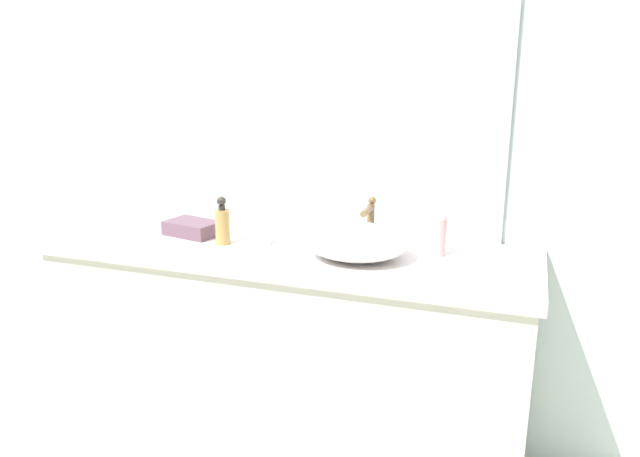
# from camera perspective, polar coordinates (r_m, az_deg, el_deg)

# --- Properties ---
(bathroom_wall_rear) EXTENTS (6.00, 0.06, 2.60)m
(bathroom_wall_rear) POSITION_cam_1_polar(r_m,az_deg,el_deg) (2.44, -2.16, 10.56)
(bathroom_wall_rear) COLOR silver
(bathroom_wall_rear) RESTS_ON ground
(vanity_counter) EXTENTS (1.80, 0.55, 0.86)m
(vanity_counter) POSITION_cam_1_polar(r_m,az_deg,el_deg) (2.37, -3.16, -11.54)
(vanity_counter) COLOR beige
(vanity_counter) RESTS_ON ground
(wall_mirror_panel) EXTENTS (1.49, 0.01, 1.01)m
(wall_mirror_panel) POSITION_cam_1_polar(r_m,az_deg,el_deg) (2.37, -0.92, 12.09)
(wall_mirror_panel) COLOR #B2BCC6
(wall_mirror_panel) RESTS_ON vanity_counter
(sink_basin) EXTENTS (0.35, 0.31, 0.11)m
(sink_basin) POSITION_cam_1_polar(r_m,az_deg,el_deg) (2.05, 3.45, -1.22)
(sink_basin) COLOR white
(sink_basin) RESTS_ON vanity_counter
(faucet) EXTENTS (0.03, 0.14, 0.17)m
(faucet) POSITION_cam_1_polar(r_m,az_deg,el_deg) (2.20, 4.70, 1.09)
(faucet) COLOR brown
(faucet) RESTS_ON vanity_counter
(soap_dispenser) EXTENTS (0.05, 0.05, 0.18)m
(soap_dispenser) POSITION_cam_1_polar(r_m,az_deg,el_deg) (2.22, -9.17, 0.40)
(soap_dispenser) COLOR tan
(soap_dispenser) RESTS_ON vanity_counter
(lotion_bottle) EXTENTS (0.05, 0.05, 0.15)m
(lotion_bottle) POSITION_cam_1_polar(r_m,az_deg,el_deg) (2.10, 11.19, -0.61)
(lotion_bottle) COLOR #E3A2A4
(lotion_bottle) RESTS_ON vanity_counter
(candle_jar) EXTENTS (0.06, 0.06, 0.05)m
(candle_jar) POSITION_cam_1_polar(r_m,az_deg,el_deg) (2.22, -5.37, -0.87)
(candle_jar) COLOR silver
(candle_jar) RESTS_ON vanity_counter
(folded_hand_towel) EXTENTS (0.22, 0.17, 0.05)m
(folded_hand_towel) POSITION_cam_1_polar(r_m,az_deg,el_deg) (2.37, -11.90, 0.05)
(folded_hand_towel) COLOR #694C5B
(folded_hand_towel) RESTS_ON vanity_counter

